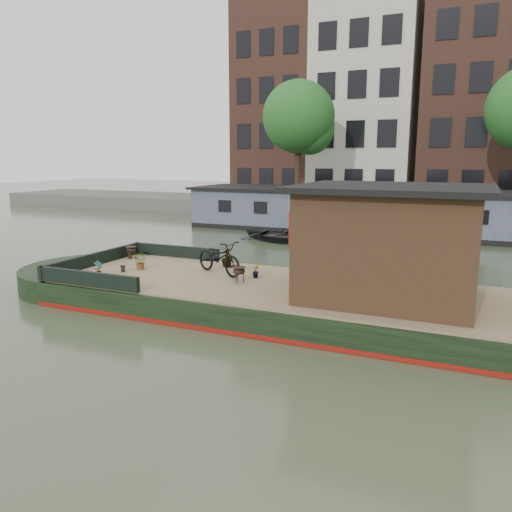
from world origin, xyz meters
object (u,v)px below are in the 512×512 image
at_px(bicycle, 219,257).
at_px(brazier_front, 239,275).
at_px(dinghy, 276,232).
at_px(potted_plant_a, 98,268).
at_px(brazier_rear, 131,252).
at_px(cabin, 390,241).

relative_size(bicycle, brazier_front, 4.44).
xyz_separation_m(bicycle, dinghy, (-2.08, 9.33, -0.74)).
height_order(potted_plant_a, brazier_rear, potted_plant_a).
relative_size(cabin, brazier_front, 10.48).
bearing_deg(brazier_rear, bicycle, -12.18).
bearing_deg(brazier_rear, cabin, -8.65).
bearing_deg(brazier_front, bicycle, 144.83).
xyz_separation_m(bicycle, brazier_front, (0.87, -0.61, -0.25)).
height_order(cabin, brazier_rear, cabin).
bearing_deg(brazier_rear, potted_plant_a, -74.54).
height_order(cabin, potted_plant_a, cabin).
bearing_deg(bicycle, cabin, -71.43).
relative_size(potted_plant_a, brazier_front, 1.00).
height_order(potted_plant_a, brazier_front, potted_plant_a).
xyz_separation_m(bicycle, potted_plant_a, (-2.79, -1.40, -0.25)).
bearing_deg(brazier_front, dinghy, 106.51).
height_order(brazier_rear, dinghy, brazier_rear).
xyz_separation_m(potted_plant_a, brazier_front, (3.66, 0.79, -0.00)).
distance_m(bicycle, brazier_front, 1.09).
xyz_separation_m(potted_plant_a, brazier_rear, (-0.59, 2.13, -0.01)).
bearing_deg(dinghy, brazier_rear, -157.88).
bearing_deg(brazier_front, cabin, 2.60).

